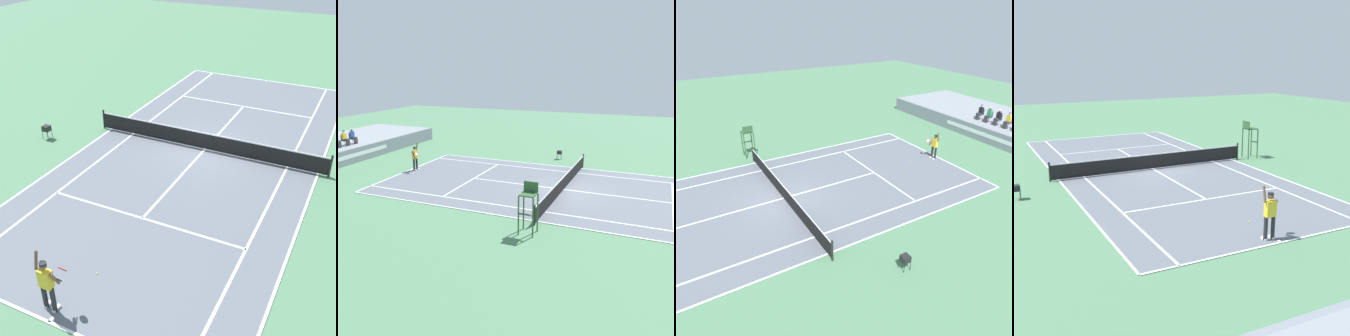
% 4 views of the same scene
% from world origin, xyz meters
% --- Properties ---
extents(ground_plane, '(80.00, 80.00, 0.00)m').
position_xyz_m(ground_plane, '(0.00, 0.00, 0.00)').
color(ground_plane, '#4C7A56').
extents(court, '(11.08, 23.88, 0.03)m').
position_xyz_m(court, '(0.00, 0.00, 0.01)').
color(court, slate).
rests_on(court, ground).
extents(net, '(11.98, 0.10, 1.07)m').
position_xyz_m(net, '(0.00, 0.00, 0.52)').
color(net, black).
rests_on(net, ground).
extents(tennis_player, '(0.77, 0.62, 2.08)m').
position_xyz_m(tennis_player, '(0.25, 11.46, 0.99)').
color(tennis_player, '#232328').
rests_on(tennis_player, ground).
extents(tennis_ball, '(0.07, 0.07, 0.07)m').
position_xyz_m(tennis_ball, '(-0.14, 9.69, 0.03)').
color(tennis_ball, '#D1E533').
rests_on(tennis_ball, ground).
extents(umpire_chair, '(0.77, 0.77, 2.44)m').
position_xyz_m(umpire_chair, '(-6.83, 0.00, 1.56)').
color(umpire_chair, '#2D562D').
rests_on(umpire_chair, ground).
extents(ball_hopper, '(0.36, 0.36, 0.70)m').
position_xyz_m(ball_hopper, '(7.92, 2.38, 0.57)').
color(ball_hopper, black).
rests_on(ball_hopper, ground).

